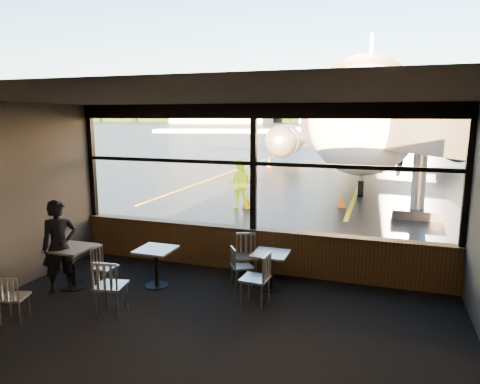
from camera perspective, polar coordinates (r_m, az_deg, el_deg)
The scene contains 32 objects.
ground_plane at distance 128.41m, azimuth 17.64°, elevation 8.17°, with size 520.00×520.00×0.00m, color black.
carpet_floor at distance 6.73m, azimuth -6.09°, elevation -18.77°, with size 8.00×6.00×0.01m, color black.
ceiling at distance 5.91m, azimuth -6.74°, elevation 12.42°, with size 8.00×6.00×0.04m, color #38332D.
wall_back at distance 3.75m, azimuth -26.78°, elevation -14.71°, with size 8.00×0.04×3.50m, color #474039.
window_sill at distance 9.15m, azimuth 1.77°, elevation -7.76°, with size 8.00×0.28×0.90m, color brown.
window_header at distance 8.71m, azimuth 1.87°, elevation 10.72°, with size 8.00×0.18×0.30m, color black.
mullion_left at distance 10.60m, azimuth -19.12°, elevation 3.83°, with size 0.12×0.12×2.60m, color black.
mullion_centre at distance 8.77m, azimuth 1.83°, elevation 3.19°, with size 0.12×0.12×2.60m, color black.
mullion_right at distance 8.53m, azimuth 28.16°, elevation 1.80°, with size 0.12×0.12×2.60m, color black.
window_transom at distance 8.76m, azimuth 1.83°, elevation 3.84°, with size 8.00×0.10×0.08m, color black.
airliner at distance 30.53m, azimuth 16.79°, elevation 14.24°, with size 31.00×37.20×11.37m, color white, non-canonical shape.
jet_bridge at distance 13.91m, azimuth 23.15°, elevation 5.55°, with size 8.80×10.76×4.69m, color #2F2F32, non-canonical shape.
cafe_table_near at distance 8.26m, azimuth 4.09°, elevation -10.44°, with size 0.65×0.65×0.72m, color #A7A199, non-canonical shape.
cafe_table_mid at distance 8.51m, azimuth -11.08°, elevation -9.85°, with size 0.69×0.69×0.76m, color #ADA79F, non-canonical shape.
cafe_table_left at distance 8.88m, azimuth -21.41°, elevation -9.35°, with size 0.74×0.74×0.81m, color #A29D94, non-canonical shape.
chair_near_e at distance 7.52m, azimuth 2.05°, elevation -11.55°, with size 0.53×0.53×0.96m, color beige, non-canonical shape.
chair_near_w at distance 8.33m, azimuth 0.25°, elevation -9.94°, with size 0.44×0.44×0.80m, color beige, non-canonical shape.
chair_near_n at distance 8.71m, azimuth 0.88°, elevation -8.63°, with size 0.50×0.50×0.92m, color #B1ADA0, non-canonical shape.
chair_mid_s at distance 7.53m, azimuth -16.83°, elevation -11.95°, with size 0.53×0.53×0.97m, color #B3AEA2, non-canonical shape.
chair_mid_w at distance 8.63m, azimuth -17.56°, elevation -9.64°, with size 0.45×0.45×0.82m, color #B1ABA0, non-canonical shape.
chair_left_s at distance 7.89m, azimuth -27.91°, elevation -12.33°, with size 0.44×0.44×0.81m, color beige, non-canonical shape.
passenger at distance 8.69m, azimuth -22.92°, elevation -6.66°, with size 0.63×0.42×1.73m, color black.
ground_crew at distance 15.15m, azimuth -0.05°, elevation 1.09°, with size 0.86×0.67×1.77m, color #BFF219.
cone_nose at distance 15.86m, azimuth 13.39°, elevation -1.24°, with size 0.31×0.31×0.43m, color #DF4807.
cone_wing at distance 28.03m, azimuth 3.88°, elevation 3.95°, with size 0.39×0.39×0.54m, color #F35107.
hangar_left at distance 201.83m, azimuth -2.52°, elevation 10.71°, with size 45.00×18.00×11.00m, color silver, non-canonical shape.
hangar_mid at distance 193.36m, azimuth 18.13°, elevation 10.11°, with size 38.00×15.00×10.00m, color silver, non-canonical shape.
fuel_tank_a at distance 193.10m, azimuth 9.02°, elevation 9.89°, with size 8.00×8.00×6.00m, color silver.
fuel_tank_b at distance 191.67m, azimuth 12.01°, elevation 9.79°, with size 8.00×8.00×6.00m, color silver.
fuel_tank_c at distance 190.75m, azimuth 15.04°, elevation 9.67°, with size 8.00×8.00×6.00m, color silver.
treeline at distance 218.37m, azimuth 18.22°, elevation 10.31°, with size 360.00×3.00×12.00m, color black.
cone_extra at distance 15.29m, azimuth 0.91°, elevation -1.24°, with size 0.36×0.36×0.50m, color #D45806.
Camera 1 is at (2.51, -8.34, 3.25)m, focal length 32.00 mm.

